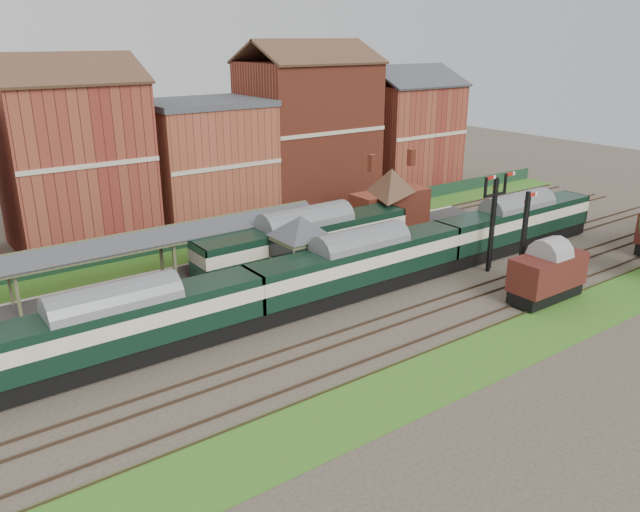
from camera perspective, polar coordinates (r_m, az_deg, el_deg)
ground at (r=47.69m, az=3.48°, el=-3.55°), size 160.00×160.00×0.00m
grass_back at (r=60.07m, az=-6.24°, el=1.32°), size 90.00×4.50×0.06m
grass_front at (r=40.10m, az=14.55°, el=-8.83°), size 90.00×5.00×0.06m
fence at (r=61.52m, az=-7.20°, el=2.43°), size 90.00×0.12×1.50m
platform at (r=52.46m, az=-7.55°, el=-0.91°), size 55.00×3.40×1.00m
signal_box at (r=47.28m, az=-1.76°, el=0.42°), size 5.40×5.40×6.00m
brick_hut at (r=52.60m, az=5.47°, el=0.03°), size 3.20×2.64×2.94m
station_building at (r=60.94m, az=6.48°, el=5.42°), size 8.10×8.10×5.90m
canopy at (r=48.78m, az=-13.94°, el=2.16°), size 26.00×3.89×4.08m
semaphore_bracket at (r=52.75m, az=15.52°, el=3.37°), size 3.60×0.25×8.18m
semaphore_siding at (r=48.76m, az=18.06°, el=1.23°), size 1.23×0.25×8.00m
town_backdrop at (r=66.06m, az=-10.57°, el=9.01°), size 69.00×10.00×16.00m
dmu_train at (r=46.86m, az=3.68°, el=-0.71°), size 55.47×2.91×4.26m
platform_railcar at (r=51.44m, az=-1.33°, el=1.34°), size 19.52×3.07×4.49m
goods_van_a at (r=48.81m, az=20.08°, el=-1.53°), size 6.14×2.66×3.73m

